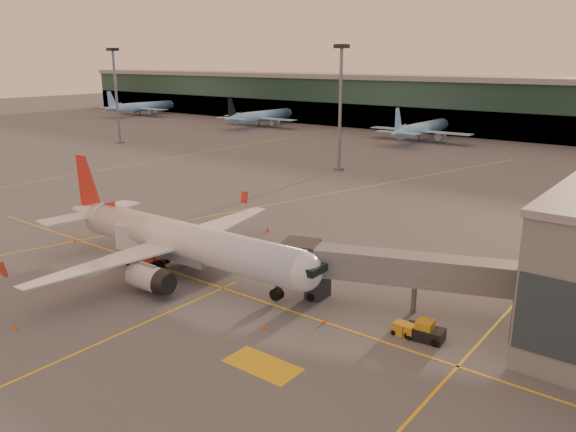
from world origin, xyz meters
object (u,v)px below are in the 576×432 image
Objects in this scene: main_airplane at (178,240)px; catering_truck at (145,242)px; pushback_tug at (424,332)px; gpu_cart at (404,330)px.

catering_truck is (-5.12, -0.47, -1.06)m from main_airplane.
main_airplane is 5.82× the size of catering_truck.
pushback_tug is (28.03, 2.14, -3.03)m from main_airplane.
catering_truck is at bearing 178.17° from pushback_tug.
gpu_cart is at bearing -11.81° from catering_truck.
gpu_cart is (26.40, 1.69, -3.17)m from main_airplane.
main_airplane is at bearing -173.96° from gpu_cart.
main_airplane is 19.34× the size of gpu_cart.
gpu_cart is at bearing 2.38° from main_airplane.
main_airplane is 5.25m from catering_truck.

